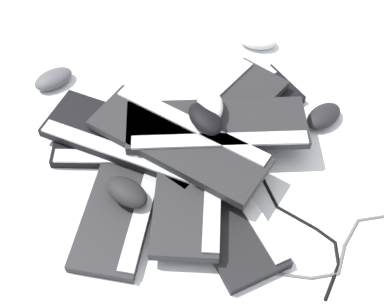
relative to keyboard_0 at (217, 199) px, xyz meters
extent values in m
plane|color=silver|center=(-0.07, 0.11, -0.01)|extent=(3.20, 3.20, 0.00)
cube|color=black|center=(0.00, 0.00, 0.00)|extent=(0.46, 0.30, 0.02)
cube|color=silver|center=(0.02, 0.05, 0.01)|extent=(0.40, 0.19, 0.01)
cube|color=black|center=(-0.16, 0.20, 0.00)|extent=(0.25, 0.46, 0.02)
cube|color=silver|center=(-0.22, 0.22, 0.01)|extent=(0.13, 0.42, 0.01)
cube|color=black|center=(-0.25, -0.01, 0.00)|extent=(0.43, 0.41, 0.02)
cube|color=silver|center=(-0.21, -0.05, 0.01)|extent=(0.33, 0.31, 0.01)
cube|color=#232326|center=(-0.17, -0.13, 0.00)|extent=(0.37, 0.45, 0.02)
cube|color=#B2B5BA|center=(-0.13, -0.10, 0.01)|extent=(0.26, 0.37, 0.01)
cube|color=#232326|center=(-0.15, 0.16, 0.03)|extent=(0.18, 0.45, 0.02)
cube|color=silver|center=(-0.20, 0.16, 0.04)|extent=(0.07, 0.42, 0.01)
cube|color=#232326|center=(-0.08, -0.01, 0.03)|extent=(0.40, 0.43, 0.02)
cube|color=#B2B5BA|center=(-0.04, 0.03, 0.04)|extent=(0.30, 0.34, 0.01)
cube|color=#232326|center=(-0.15, 0.02, 0.06)|extent=(0.46, 0.23, 0.02)
cube|color=silver|center=(-0.16, 0.08, 0.07)|extent=(0.42, 0.12, 0.01)
cube|color=#232326|center=(-0.12, 0.13, 0.06)|extent=(0.41, 0.42, 0.02)
cube|color=#B2B5BA|center=(-0.08, 0.09, 0.07)|extent=(0.32, 0.33, 0.01)
cube|color=black|center=(-0.26, -0.03, 0.03)|extent=(0.46, 0.29, 0.02)
cube|color=#B2B5BA|center=(-0.24, -0.08, 0.04)|extent=(0.40, 0.18, 0.01)
ellipsoid|color=#4C4C51|center=(-0.59, -0.02, 0.01)|extent=(0.08, 0.12, 0.04)
ellipsoid|color=black|center=(-0.13, 0.10, 0.10)|extent=(0.12, 0.09, 0.04)
ellipsoid|color=silver|center=(-0.15, 0.13, 0.10)|extent=(0.12, 0.13, 0.04)
ellipsoid|color=black|center=(0.03, 0.38, 0.01)|extent=(0.07, 0.11, 0.04)
ellipsoid|color=black|center=(-0.15, -0.15, 0.04)|extent=(0.12, 0.08, 0.04)
ellipsoid|color=silver|center=(-0.28, 0.49, 0.01)|extent=(0.13, 0.11, 0.04)
cylinder|color=#59595B|center=(0.24, -0.03, -0.01)|extent=(0.08, 0.06, 0.01)
cylinder|color=#59595B|center=(0.29, 0.02, -0.01)|extent=(0.04, 0.05, 0.01)
cylinder|color=#59595B|center=(0.30, 0.08, -0.01)|extent=(0.04, 0.07, 0.01)
cylinder|color=#59595B|center=(0.28, 0.15, -0.01)|extent=(0.02, 0.08, 0.01)
cylinder|color=#59595B|center=(0.30, 0.23, -0.01)|extent=(0.07, 0.08, 0.01)
sphere|color=#59595B|center=(0.21, -0.05, -0.01)|extent=(0.01, 0.01, 0.01)
sphere|color=#59595B|center=(0.28, 0.00, -0.01)|extent=(0.01, 0.01, 0.01)
sphere|color=#59595B|center=(0.31, 0.05, -0.01)|extent=(0.01, 0.01, 0.01)
sphere|color=#59595B|center=(0.28, 0.11, -0.01)|extent=(0.01, 0.01, 0.01)
sphere|color=#59595B|center=(0.27, 0.19, -0.01)|extent=(0.01, 0.01, 0.01)
cylinder|color=black|center=(-0.16, -0.16, -0.01)|extent=(0.05, 0.10, 0.01)
cylinder|color=black|center=(-0.19, -0.07, -0.01)|extent=(0.02, 0.09, 0.01)
cylinder|color=black|center=(-0.17, 0.01, -0.01)|extent=(0.05, 0.09, 0.01)
cylinder|color=black|center=(-0.10, 0.09, -0.01)|extent=(0.10, 0.07, 0.01)
cylinder|color=black|center=(-0.02, 0.13, -0.01)|extent=(0.07, 0.03, 0.01)
cylinder|color=black|center=(0.06, 0.11, -0.01)|extent=(0.11, 0.06, 0.01)
cylinder|color=black|center=(0.16, 0.09, -0.01)|extent=(0.10, 0.02, 0.01)
cylinder|color=black|center=(0.24, 0.10, -0.01)|extent=(0.05, 0.01, 0.01)
cylinder|color=black|center=(0.28, 0.08, -0.01)|extent=(0.04, 0.05, 0.01)
cylinder|color=black|center=(0.31, 0.02, -0.01)|extent=(0.03, 0.09, 0.01)
sphere|color=black|center=(-0.14, -0.21, -0.01)|extent=(0.01, 0.01, 0.01)
sphere|color=black|center=(-0.18, -0.12, -0.01)|extent=(0.01, 0.01, 0.01)
sphere|color=black|center=(-0.19, -0.03, -0.01)|extent=(0.01, 0.01, 0.01)
sphere|color=black|center=(-0.15, 0.05, -0.01)|extent=(0.01, 0.01, 0.01)
sphere|color=black|center=(-0.05, 0.12, -0.01)|extent=(0.01, 0.01, 0.01)
sphere|color=black|center=(0.01, 0.14, -0.01)|extent=(0.01, 0.01, 0.01)
sphere|color=black|center=(0.11, 0.09, -0.01)|extent=(0.01, 0.01, 0.01)
sphere|color=black|center=(0.21, 0.10, -0.01)|extent=(0.01, 0.01, 0.01)
sphere|color=black|center=(0.26, 0.10, -0.01)|extent=(0.01, 0.01, 0.01)
sphere|color=black|center=(0.30, 0.06, -0.01)|extent=(0.01, 0.01, 0.01)
sphere|color=black|center=(0.33, -0.02, -0.01)|extent=(0.01, 0.01, 0.01)
camera|label=1|loc=(0.42, -0.52, 1.06)|focal=50.00mm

